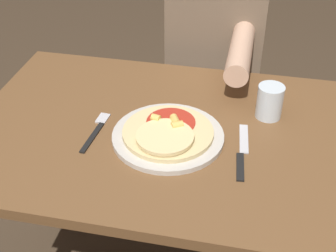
% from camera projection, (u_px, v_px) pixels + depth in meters
% --- Properties ---
extents(dining_table, '(1.13, 0.71, 0.78)m').
position_uv_depth(dining_table, '(178.00, 170.00, 1.31)').
color(dining_table, brown).
rests_on(dining_table, ground_plane).
extents(plate, '(0.29, 0.29, 0.01)m').
position_uv_depth(plate, '(168.00, 136.00, 1.21)').
color(plate, beige).
rests_on(plate, dining_table).
extents(pizza, '(0.23, 0.23, 0.04)m').
position_uv_depth(pizza, '(168.00, 132.00, 1.19)').
color(pizza, '#E0C689').
rests_on(pizza, plate).
extents(fork, '(0.03, 0.18, 0.00)m').
position_uv_depth(fork, '(97.00, 129.00, 1.24)').
color(fork, black).
rests_on(fork, dining_table).
extents(knife, '(0.03, 0.22, 0.00)m').
position_uv_depth(knife, '(242.00, 152.00, 1.16)').
color(knife, black).
rests_on(knife, dining_table).
extents(drinking_glass, '(0.07, 0.07, 0.09)m').
position_uv_depth(drinking_glass, '(270.00, 102.00, 1.27)').
color(drinking_glass, silver).
rests_on(drinking_glass, dining_table).
extents(person_diner, '(0.33, 0.52, 1.20)m').
position_uv_depth(person_diner, '(215.00, 60.00, 1.71)').
color(person_diner, '#2D2D38').
rests_on(person_diner, ground_plane).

